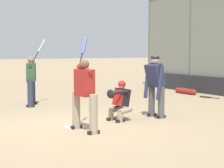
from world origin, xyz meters
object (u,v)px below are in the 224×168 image
at_px(umpire_home, 155,84).
at_px(batter_on_deck, 31,79).
at_px(batter_at_plate, 84,92).
at_px(catcher_behind_plate, 120,100).
at_px(equipment_bag_dugout_side, 186,91).
at_px(spare_bat_third_base_side, 207,97).

height_order(umpire_home, batter_on_deck, batter_on_deck).
xyz_separation_m(batter_at_plate, catcher_behind_plate, (0.70, -1.43, -0.36)).
xyz_separation_m(catcher_behind_plate, equipment_bag_dugout_side, (3.88, -5.93, -0.45)).
xyz_separation_m(batter_on_deck, spare_bat_third_base_side, (-1.64, -6.79, -0.90)).
height_order(batter_on_deck, equipment_bag_dugout_side, batter_on_deck).
xyz_separation_m(umpire_home, equipment_bag_dugout_side, (3.97, -4.78, -0.82)).
height_order(batter_at_plate, batter_on_deck, batter_on_deck).
height_order(batter_on_deck, spare_bat_third_base_side, batter_on_deck).
xyz_separation_m(batter_on_deck, equipment_bag_dugout_side, (-0.13, -7.02, -0.81)).
relative_size(catcher_behind_plate, umpire_home, 0.63).
bearing_deg(equipment_bag_dugout_side, umpire_home, 129.65).
distance_m(batter_on_deck, equipment_bag_dugout_side, 7.07).
bearing_deg(batter_on_deck, batter_at_plate, -159.03).
bearing_deg(spare_bat_third_base_side, umpire_home, 106.05).
height_order(batter_at_plate, catcher_behind_plate, batter_at_plate).
bearing_deg(spare_bat_third_base_side, batter_on_deck, 64.15).
bearing_deg(batter_at_plate, spare_bat_third_base_side, -71.62).
bearing_deg(catcher_behind_plate, batter_at_plate, 106.96).
bearing_deg(spare_bat_third_base_side, batter_at_plate, 101.04).
xyz_separation_m(batter_at_plate, umpire_home, (0.62, -2.58, 0.02)).
height_order(umpire_home, equipment_bag_dugout_side, umpire_home).
height_order(catcher_behind_plate, equipment_bag_dugout_side, catcher_behind_plate).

